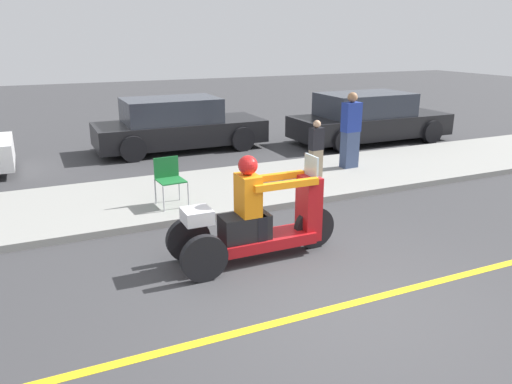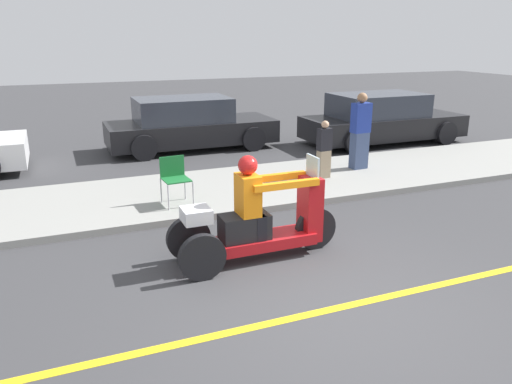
# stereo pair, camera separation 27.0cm
# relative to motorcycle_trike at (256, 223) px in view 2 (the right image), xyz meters

# --- Properties ---
(ground_plane) EXTENTS (60.00, 60.00, 0.00)m
(ground_plane) POSITION_rel_motorcycle_trike_xyz_m (0.37, -1.58, -0.52)
(ground_plane) COLOR #38383A
(lane_stripe) EXTENTS (24.00, 0.12, 0.01)m
(lane_stripe) POSITION_rel_motorcycle_trike_xyz_m (-0.00, -1.58, -0.52)
(lane_stripe) COLOR gold
(lane_stripe) RESTS_ON ground
(sidewalk_strip) EXTENTS (28.00, 2.80, 0.12)m
(sidewalk_strip) POSITION_rel_motorcycle_trike_xyz_m (0.37, 3.02, -0.46)
(sidewalk_strip) COLOR gray
(sidewalk_strip) RESTS_ON ground
(motorcycle_trike) EXTENTS (2.39, 0.77, 1.47)m
(motorcycle_trike) POSITION_rel_motorcycle_trike_xyz_m (0.00, 0.00, 0.00)
(motorcycle_trike) COLOR black
(motorcycle_trike) RESTS_ON ground
(spectator_near_curb) EXTENTS (0.30, 0.20, 1.19)m
(spectator_near_curb) POSITION_rel_motorcycle_trike_xyz_m (2.67, 2.88, 0.17)
(spectator_near_curb) COLOR gray
(spectator_near_curb) RESTS_ON sidewalk_strip
(spectator_mid_group) EXTENTS (0.41, 0.27, 1.66)m
(spectator_mid_group) POSITION_rel_motorcycle_trike_xyz_m (3.77, 3.25, 0.40)
(spectator_mid_group) COLOR #38476B
(spectator_mid_group) RESTS_ON sidewalk_strip
(folding_chair_curbside) EXTENTS (0.49, 0.49, 0.82)m
(folding_chair_curbside) POSITION_rel_motorcycle_trike_xyz_m (-0.55, 2.43, 0.10)
(folding_chair_curbside) COLOR #A5A8AD
(folding_chair_curbside) RESTS_ON sidewalk_strip
(parked_car_lot_center) EXTENTS (4.44, 1.95, 1.38)m
(parked_car_lot_center) POSITION_rel_motorcycle_trike_xyz_m (0.94, 7.12, 0.13)
(parked_car_lot_center) COLOR black
(parked_car_lot_center) RESTS_ON ground
(parked_car_lot_far) EXTENTS (4.59, 1.98, 1.40)m
(parked_car_lot_far) POSITION_rel_motorcycle_trike_xyz_m (6.20, 5.85, 0.14)
(parked_car_lot_far) COLOR black
(parked_car_lot_far) RESTS_ON ground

